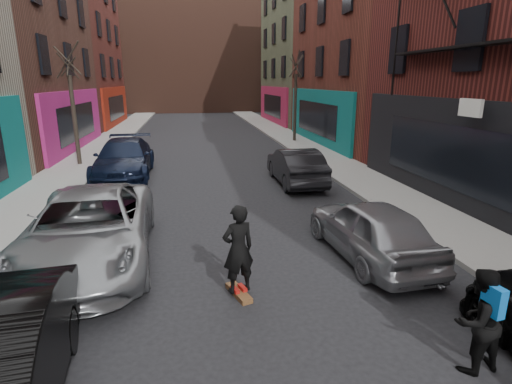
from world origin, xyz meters
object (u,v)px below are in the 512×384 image
object	(u,v)px
parked_left_end	(124,159)
skateboarder	(238,249)
parked_right_end	(296,166)
parked_right_far	(371,229)
tree_left_far	(72,95)
skateboard	(239,293)
pedestrian	(478,320)
parked_left_far	(90,228)
tree_right_far	(296,89)

from	to	relation	value
parked_left_end	skateboarder	bearing A→B (deg)	-72.03
parked_right_end	parked_right_far	bearing A→B (deg)	89.27
tree_left_far	parked_right_end	bearing A→B (deg)	-27.84
parked_right_end	skateboarder	bearing A→B (deg)	68.20
parked_right_far	skateboard	xyz separation A→B (m)	(-3.26, -1.25, -0.66)
skateboarder	skateboard	bearing A→B (deg)	-18.32
skateboard	pedestrian	distance (m)	4.09
parked_left_end	parked_right_end	distance (m)	7.36
parked_left_end	skateboarder	distance (m)	11.28
tree_left_far	skateboarder	bearing A→B (deg)	-65.39
tree_left_far	parked_left_far	bearing A→B (deg)	-75.16
parked_left_end	parked_right_far	bearing A→B (deg)	-54.63
parked_left_end	parked_right_far	size ratio (longest dim) A/B	1.33
parked_left_end	pedestrian	world-z (taller)	parked_left_end
tree_left_far	pedestrian	xyz separation A→B (m)	(9.20, -16.00, -2.59)
skateboard	skateboarder	bearing A→B (deg)	-18.32
tree_left_far	skateboard	distance (m)	15.10
tree_right_far	skateboarder	xyz separation A→B (m)	(-6.26, -19.39, -2.56)
tree_right_far	parked_right_far	world-z (taller)	tree_right_far
parked_left_far	parked_right_end	bearing A→B (deg)	40.87
tree_left_far	skateboard	world-z (taller)	tree_left_far
parked_left_far	parked_right_far	bearing A→B (deg)	-10.55
parked_left_far	skateboard	world-z (taller)	parked_left_far
parked_left_far	skateboarder	xyz separation A→B (m)	(3.14, -2.08, 0.16)
parked_right_end	tree_left_far	bearing A→B (deg)	-27.68
tree_left_far	parked_left_end	xyz separation A→B (m)	(2.53, -2.71, -2.58)
skateboarder	parked_right_far	bearing A→B (deg)	-177.41
parked_left_end	pedestrian	xyz separation A→B (m)	(6.67, -13.28, -0.01)
tree_right_far	parked_left_far	size ratio (longest dim) A/B	1.17
tree_left_far	tree_right_far	bearing A→B (deg)	25.82
parked_right_end	pedestrian	xyz separation A→B (m)	(-0.31, -10.97, 0.07)
parked_left_end	parked_right_end	xyz separation A→B (m)	(6.98, -2.31, -0.08)
pedestrian	skateboarder	bearing A→B (deg)	-48.80
tree_left_far	tree_right_far	size ratio (longest dim) A/B	0.96
parked_left_far	parked_left_end	world-z (taller)	parked_left_far
parked_right_far	parked_right_end	bearing A→B (deg)	-95.08
tree_right_far	skateboarder	bearing A→B (deg)	-107.90
tree_left_far	skateboard	size ratio (longest dim) A/B	8.12
parked_left_far	parked_right_end	world-z (taller)	parked_left_far
skateboarder	tree_right_far	bearing A→B (deg)	-126.22
parked_left_end	pedestrian	bearing A→B (deg)	-64.02
parked_left_end	skateboarder	size ratio (longest dim) A/B	3.18
tree_right_far	skateboarder	distance (m)	20.54
parked_right_far	pedestrian	distance (m)	3.85
tree_left_far	parked_left_end	bearing A→B (deg)	-47.00
parked_right_end	skateboarder	world-z (taller)	skateboarder
tree_right_far	parked_left_end	world-z (taller)	tree_right_far
tree_left_far	parked_right_end	world-z (taller)	tree_left_far
tree_right_far	parked_left_end	bearing A→B (deg)	-138.57
tree_right_far	parked_right_end	world-z (taller)	tree_right_far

